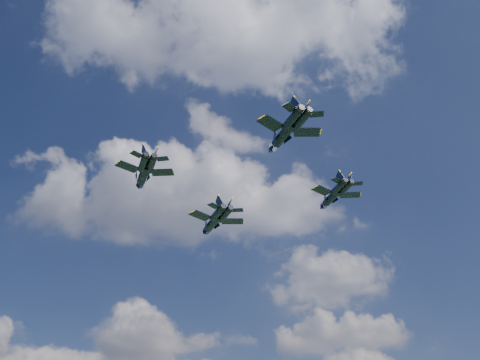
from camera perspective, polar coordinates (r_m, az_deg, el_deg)
name	(u,v)px	position (r m, az deg, el deg)	size (l,w,h in m)	color
jet_lead	(213,223)	(122.08, -2.94, -4.60)	(12.23, 16.80, 4.01)	black
jet_left	(143,175)	(99.87, -10.29, 0.51)	(10.13, 14.00, 3.31)	black
jet_right	(331,197)	(110.26, 9.72, -1.84)	(10.11, 13.90, 3.28)	black
jet_slot	(283,135)	(86.91, 4.59, 4.80)	(10.36, 14.27, 3.40)	black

